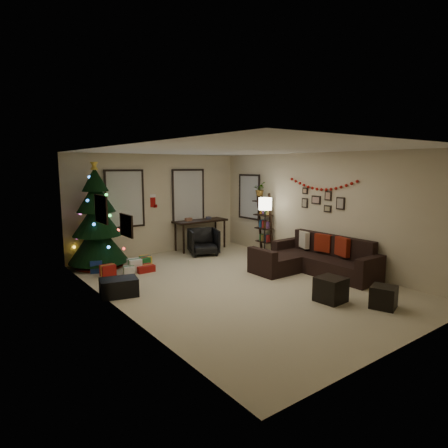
{
  "coord_description": "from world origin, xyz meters",
  "views": [
    {
      "loc": [
        -4.75,
        -5.94,
        2.38
      ],
      "look_at": [
        0.1,
        0.6,
        1.15
      ],
      "focal_mm": 30.74,
      "sensor_mm": 36.0,
      "label": 1
    }
  ],
  "objects_px": {
    "christmas_tree": "(97,223)",
    "bookshelf": "(264,224)",
    "sofa": "(313,261)",
    "desk_chair": "(203,242)",
    "desk": "(200,223)"
  },
  "relations": [
    {
      "from": "christmas_tree",
      "to": "desk",
      "type": "height_order",
      "value": "christmas_tree"
    },
    {
      "from": "sofa",
      "to": "desk_chair",
      "type": "relative_size",
      "value": 3.53
    },
    {
      "from": "christmas_tree",
      "to": "desk",
      "type": "bearing_deg",
      "value": 3.79
    },
    {
      "from": "sofa",
      "to": "desk",
      "type": "bearing_deg",
      "value": 100.47
    },
    {
      "from": "sofa",
      "to": "christmas_tree",
      "type": "bearing_deg",
      "value": 137.34
    },
    {
      "from": "sofa",
      "to": "desk_chair",
      "type": "xyz_separation_m",
      "value": [
        -0.99,
        2.96,
        0.09
      ]
    },
    {
      "from": "desk_chair",
      "to": "sofa",
      "type": "bearing_deg",
      "value": -50.65
    },
    {
      "from": "desk",
      "to": "desk_chair",
      "type": "height_order",
      "value": "desk"
    },
    {
      "from": "christmas_tree",
      "to": "sofa",
      "type": "xyz_separation_m",
      "value": [
        3.7,
        -3.41,
        -0.79
      ]
    },
    {
      "from": "bookshelf",
      "to": "christmas_tree",
      "type": "bearing_deg",
      "value": 162.41
    },
    {
      "from": "desk",
      "to": "desk_chair",
      "type": "relative_size",
      "value": 2.2
    },
    {
      "from": "desk",
      "to": "desk_chair",
      "type": "xyz_separation_m",
      "value": [
        -0.33,
        -0.65,
        -0.39
      ]
    },
    {
      "from": "desk_chair",
      "to": "bookshelf",
      "type": "xyz_separation_m",
      "value": [
        1.43,
        -0.86,
        0.46
      ]
    },
    {
      "from": "christmas_tree",
      "to": "bookshelf",
      "type": "xyz_separation_m",
      "value": [
        4.14,
        -1.31,
        -0.25
      ]
    },
    {
      "from": "desk",
      "to": "christmas_tree",
      "type": "bearing_deg",
      "value": -176.21
    }
  ]
}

